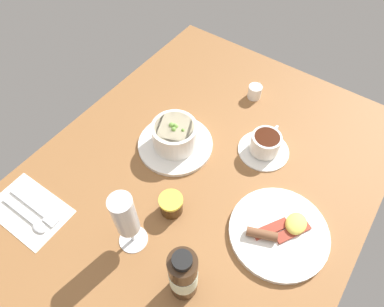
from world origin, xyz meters
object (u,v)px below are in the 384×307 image
Objects in this scene: porridge_bowl at (175,137)px; cutlery_setting at (30,211)px; jam_jar at (171,204)px; wine_glass at (125,217)px; sauce_bottle_brown at (183,275)px; breakfast_plate at (279,232)px; coffee_cup at (265,145)px; creamer_jug at (255,91)px.

porridge_bowl is 1.04× the size of cutlery_setting.
wine_glass is at bearing -12.54° from jam_jar.
porridge_bowl is 1.16× the size of sauce_bottle_brown.
jam_jar is at bearing 34.08° from porridge_bowl.
wine_glass reaches higher than sauce_bottle_brown.
cutlery_setting is 0.85× the size of breakfast_plate.
coffee_cup is at bearing -175.44° from sauce_bottle_brown.
cutlery_setting is 43.23cm from sauce_bottle_brown.
sauce_bottle_brown reaches higher than jam_jar.
wine_glass is 0.81× the size of breakfast_plate.
coffee_cup is 2.42× the size of jam_jar.
wine_glass is 3.26× the size of jam_jar.
creamer_jug is (-17.26, -12.67, -0.60)cm from coffee_cup.
jam_jar is at bearing 126.19° from cutlery_setting.
porridge_bowl is 3.58× the size of jam_jar.
wine_glass is 36.19cm from breakfast_plate.
breakfast_plate is (-30.47, 52.97, 0.68)cm from cutlery_setting.
coffee_cup is 42.99cm from sauce_bottle_brown.
cutlery_setting is at bearing -53.81° from jam_jar.
cutlery_setting is at bearing -70.07° from wine_glass.
wine_glass is at bearing -52.17° from breakfast_plate.
wine_glass is (-9.35, 25.77, 11.82)cm from cutlery_setting.
jam_jar is at bearing 167.46° from wine_glass.
coffee_cup is at bearing 162.83° from wine_glass.
creamer_jug is at bearing -164.96° from sauce_bottle_brown.
sauce_bottle_brown is at bearing 100.33° from cutlery_setting.
cutlery_setting is at bearing -60.09° from breakfast_plate.
breakfast_plate is (-22.85, 11.22, -7.56)cm from sauce_bottle_brown.
breakfast_plate is (-21.12, 27.20, -11.14)cm from wine_glass.
jam_jar is at bearing -18.91° from coffee_cup.
creamer_jug is (-30.15, 8.57, -1.66)cm from porridge_bowl.
cutlery_setting is 3.43× the size of jam_jar.
sauce_bottle_brown is (42.48, 3.39, 5.66)cm from coffee_cup.
coffee_cup is 24.54cm from breakfast_plate.
coffee_cup reaches higher than jam_jar.
wine_glass is at bearing 109.93° from cutlery_setting.
wine_glass reaches higher than creamer_jug.
breakfast_plate is at bearing 119.91° from cutlery_setting.
creamer_jug is at bearing -179.93° from wine_glass.
porridge_bowl is 4.11× the size of creamer_jug.
porridge_bowl is 30.29cm from wine_glass.
porridge_bowl is 41.12cm from cutlery_setting.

